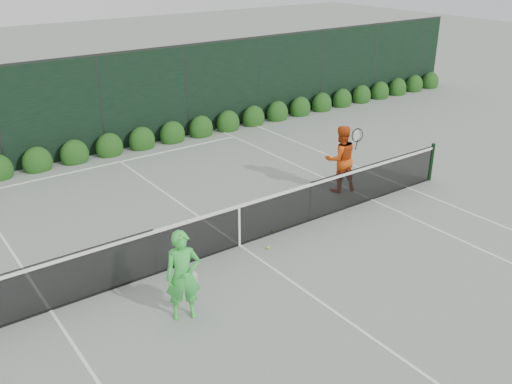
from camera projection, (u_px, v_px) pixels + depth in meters
ground at (239, 245)px, 12.45m from camera, size 80.00×80.00×0.00m
tennis_net at (238, 224)px, 12.22m from camera, size 12.90×0.10×1.07m
player_woman at (183, 276)px, 9.76m from camera, size 0.71×0.60×1.67m
player_man at (341, 159)px, 14.86m from camera, size 1.03×0.90×1.79m
court_lines at (239, 245)px, 12.44m from camera, size 11.03×23.83×0.01m
windscreen_fence at (327, 230)px, 9.82m from camera, size 32.00×21.07×3.06m
hedge_row at (109, 148)px, 17.66m from camera, size 31.66×0.65×0.94m
tennis_balls at (240, 239)px, 12.64m from camera, size 1.97×1.46×0.07m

